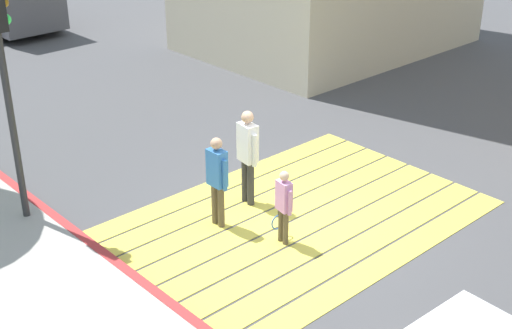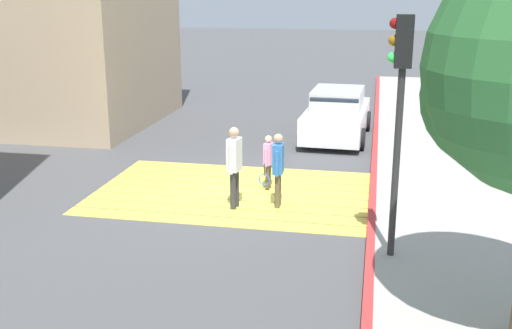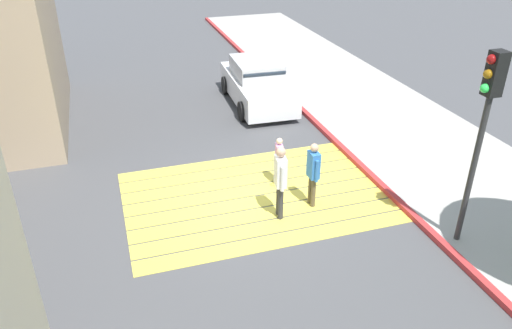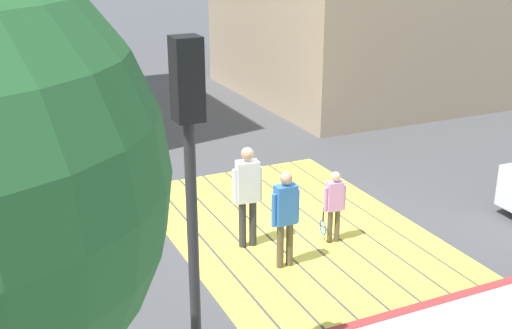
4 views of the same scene
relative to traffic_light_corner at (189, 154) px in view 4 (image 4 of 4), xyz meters
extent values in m
plane|color=#4C4C4F|center=(3.58, -3.15, -3.04)|extent=(120.00, 120.00, 0.00)
cube|color=#EAD64C|center=(3.58, -5.07, -3.03)|extent=(6.40, 0.50, 0.01)
cube|color=#EAD64C|center=(3.58, -4.52, -3.03)|extent=(6.40, 0.50, 0.01)
cube|color=#EAD64C|center=(3.58, -3.97, -3.03)|extent=(6.40, 0.50, 0.01)
cube|color=#EAD64C|center=(3.58, -3.42, -3.03)|extent=(6.40, 0.50, 0.01)
cube|color=#EAD64C|center=(3.58, -2.87, -3.03)|extent=(6.40, 0.50, 0.01)
cube|color=#EAD64C|center=(3.58, -2.32, -3.03)|extent=(6.40, 0.50, 0.01)
cube|color=#EAD64C|center=(3.58, -1.77, -3.03)|extent=(6.40, 0.50, 0.01)
cube|color=#EAD64C|center=(3.58, -1.22, -3.03)|extent=(6.40, 0.50, 0.01)
cube|color=#BC3333|center=(0.33, -3.15, -2.97)|extent=(0.16, 40.00, 0.13)
cylinder|color=#2D2D2D|center=(-0.02, 0.00, -1.34)|extent=(0.12, 0.12, 3.40)
cube|color=black|center=(-0.02, 0.00, 0.78)|extent=(0.28, 0.28, 0.84)
sphere|color=maroon|center=(0.14, 0.00, 1.06)|extent=(0.18, 0.18, 0.18)
sphere|color=#956310|center=(0.14, 0.00, 0.79)|extent=(0.18, 0.18, 0.18)
sphere|color=#35FF59|center=(0.14, 0.00, 0.52)|extent=(0.18, 0.18, 0.18)
cylinder|color=brown|center=(2.37, -2.28, -2.65)|extent=(0.12, 0.12, 0.78)
cylinder|color=brown|center=(2.37, -2.45, -2.65)|extent=(0.12, 0.12, 0.78)
cube|color=#3372BF|center=(2.37, -2.37, -1.93)|extent=(0.21, 0.34, 0.65)
sphere|color=tan|center=(2.37, -2.37, -1.49)|extent=(0.20, 0.20, 0.20)
cylinder|color=#3372BF|center=(2.37, -2.17, -2.00)|extent=(0.08, 0.08, 0.55)
cylinder|color=#3372BF|center=(2.37, -2.57, -2.00)|extent=(0.08, 0.08, 0.55)
cylinder|color=#333338|center=(3.30, -2.03, -2.61)|extent=(0.13, 0.13, 0.86)
cylinder|color=#333338|center=(3.28, -2.21, -2.61)|extent=(0.13, 0.13, 0.86)
cube|color=white|center=(3.29, -2.12, -1.83)|extent=(0.28, 0.40, 0.71)
sphere|color=tan|center=(3.29, -2.12, -1.34)|extent=(0.22, 0.22, 0.22)
cylinder|color=white|center=(3.32, -1.91, -1.90)|extent=(0.09, 0.09, 0.61)
cylinder|color=white|center=(3.26, -2.34, -1.90)|extent=(0.09, 0.09, 0.61)
cylinder|color=brown|center=(2.81, -3.48, -2.73)|extent=(0.09, 0.09, 0.62)
cylinder|color=brown|center=(2.79, -3.61, -2.73)|extent=(0.09, 0.09, 0.62)
cube|color=#D18CC6|center=(2.80, -3.54, -2.16)|extent=(0.21, 0.30, 0.52)
sphere|color=beige|center=(2.80, -3.54, -1.80)|extent=(0.16, 0.16, 0.16)
cylinder|color=#D18CC6|center=(2.83, -3.38, -2.21)|extent=(0.07, 0.07, 0.44)
cylinder|color=#D18CC6|center=(2.77, -3.71, -2.21)|extent=(0.07, 0.07, 0.44)
cylinder|color=black|center=(2.86, -3.37, -2.50)|extent=(0.03, 0.03, 0.28)
torus|color=blue|center=(2.86, -3.37, -2.75)|extent=(0.28, 0.07, 0.28)
camera|label=1|loc=(-4.39, -10.70, 3.28)|focal=49.89mm
camera|label=2|loc=(0.37, 10.29, 1.60)|focal=43.32mm
camera|label=3|loc=(6.77, 7.03, 3.65)|focal=35.12mm
camera|label=4|loc=(-5.98, 2.02, 2.18)|focal=45.73mm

